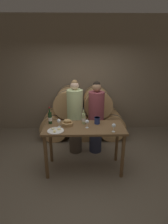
{
  "coord_description": "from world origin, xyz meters",
  "views": [
    {
      "loc": [
        -0.07,
        -3.01,
        2.27
      ],
      "look_at": [
        0.0,
        0.13,
        1.18
      ],
      "focal_mm": 28.0,
      "sensor_mm": 36.0,
      "label": 1
    }
  ],
  "objects_px": {
    "wine_bottle_red": "(50,118)",
    "cheese_plate": "(56,131)",
    "wine_bottle_white": "(84,119)",
    "wine_glass_left": "(87,122)",
    "bread_basket": "(67,123)",
    "wine_glass_center": "(114,126)",
    "wine_glass_far_left": "(59,121)",
    "person_right": "(96,118)",
    "person_left": "(75,117)",
    "blue_crock": "(97,120)",
    "tasting_table": "(84,134)"
  },
  "relations": [
    {
      "from": "bread_basket",
      "to": "wine_glass_left",
      "type": "bearing_deg",
      "value": -17.32
    },
    {
      "from": "tasting_table",
      "to": "blue_crock",
      "type": "bearing_deg",
      "value": 30.18
    },
    {
      "from": "person_right",
      "to": "blue_crock",
      "type": "relative_size",
      "value": 12.79
    },
    {
      "from": "bread_basket",
      "to": "wine_glass_center",
      "type": "bearing_deg",
      "value": -19.67
    },
    {
      "from": "tasting_table",
      "to": "person_right",
      "type": "relative_size",
      "value": 0.91
    },
    {
      "from": "tasting_table",
      "to": "bread_basket",
      "type": "xyz_separation_m",
      "value": [
        -0.32,
        0.08,
        0.19
      ]
    },
    {
      "from": "wine_glass_center",
      "to": "wine_bottle_red",
      "type": "bearing_deg",
      "value": 161.39
    },
    {
      "from": "wine_bottle_white",
      "to": "cheese_plate",
      "type": "relative_size",
      "value": 1.09
    },
    {
      "from": "wine_bottle_white",
      "to": "bread_basket",
      "type": "xyz_separation_m",
      "value": [
        -0.31,
        -0.07,
        -0.06
      ]
    },
    {
      "from": "wine_bottle_red",
      "to": "wine_glass_far_left",
      "type": "xyz_separation_m",
      "value": [
        0.19,
        -0.16,
        -0.0
      ]
    },
    {
      "from": "blue_crock",
      "to": "bread_basket",
      "type": "relative_size",
      "value": 0.63
    },
    {
      "from": "tasting_table",
      "to": "wine_bottle_white",
      "type": "distance_m",
      "value": 0.29
    },
    {
      "from": "tasting_table",
      "to": "wine_glass_far_left",
      "type": "distance_m",
      "value": 0.54
    },
    {
      "from": "person_right",
      "to": "wine_bottle_white",
      "type": "distance_m",
      "value": 0.62
    },
    {
      "from": "person_left",
      "to": "bread_basket",
      "type": "xyz_separation_m",
      "value": [
        -0.13,
        -0.59,
        0.11
      ]
    },
    {
      "from": "person_right",
      "to": "wine_bottle_red",
      "type": "xyz_separation_m",
      "value": [
        -0.95,
        -0.49,
        0.19
      ]
    },
    {
      "from": "blue_crock",
      "to": "wine_glass_left",
      "type": "relative_size",
      "value": 0.84
    },
    {
      "from": "bread_basket",
      "to": "wine_bottle_red",
      "type": "bearing_deg",
      "value": 164.01
    },
    {
      "from": "wine_glass_far_left",
      "to": "bread_basket",
      "type": "bearing_deg",
      "value": 20.79
    },
    {
      "from": "person_right",
      "to": "wine_glass_left",
      "type": "height_order",
      "value": "person_right"
    },
    {
      "from": "wine_bottle_red",
      "to": "bread_basket",
      "type": "distance_m",
      "value": 0.36
    },
    {
      "from": "bread_basket",
      "to": "wine_glass_far_left",
      "type": "height_order",
      "value": "wine_glass_far_left"
    },
    {
      "from": "person_left",
      "to": "wine_glass_center",
      "type": "relative_size",
      "value": 10.91
    },
    {
      "from": "person_left",
      "to": "person_right",
      "type": "xyz_separation_m",
      "value": [
        0.47,
        0.0,
        -0.01
      ]
    },
    {
      "from": "person_right",
      "to": "bread_basket",
      "type": "bearing_deg",
      "value": -135.52
    },
    {
      "from": "person_right",
      "to": "wine_glass_far_left",
      "type": "relative_size",
      "value": 10.73
    },
    {
      "from": "person_left",
      "to": "wine_glass_left",
      "type": "bearing_deg",
      "value": -71.21
    },
    {
      "from": "wine_bottle_white",
      "to": "cheese_plate",
      "type": "bearing_deg",
      "value": -147.76
    },
    {
      "from": "blue_crock",
      "to": "person_left",
      "type": "bearing_deg",
      "value": 130.71
    },
    {
      "from": "person_right",
      "to": "wine_bottle_red",
      "type": "relative_size",
      "value": 4.94
    },
    {
      "from": "person_left",
      "to": "wine_bottle_white",
      "type": "distance_m",
      "value": 0.58
    },
    {
      "from": "wine_bottle_white",
      "to": "wine_glass_left",
      "type": "bearing_deg",
      "value": -72.67
    },
    {
      "from": "person_left",
      "to": "bread_basket",
      "type": "height_order",
      "value": "person_left"
    },
    {
      "from": "blue_crock",
      "to": "wine_glass_far_left",
      "type": "distance_m",
      "value": 0.74
    },
    {
      "from": "person_right",
      "to": "wine_bottle_white",
      "type": "relative_size",
      "value": 5.18
    },
    {
      "from": "person_left",
      "to": "cheese_plate",
      "type": "height_order",
      "value": "person_left"
    },
    {
      "from": "wine_glass_center",
      "to": "person_right",
      "type": "bearing_deg",
      "value": 104.42
    },
    {
      "from": "wine_bottle_white",
      "to": "bread_basket",
      "type": "height_order",
      "value": "wine_bottle_white"
    },
    {
      "from": "wine_bottle_red",
      "to": "wine_glass_center",
      "type": "height_order",
      "value": "wine_bottle_red"
    },
    {
      "from": "wine_bottle_red",
      "to": "cheese_plate",
      "type": "height_order",
      "value": "wine_bottle_red"
    },
    {
      "from": "bread_basket",
      "to": "wine_glass_left",
      "type": "distance_m",
      "value": 0.39
    },
    {
      "from": "person_left",
      "to": "wine_glass_far_left",
      "type": "xyz_separation_m",
      "value": [
        -0.28,
        -0.65,
        0.18
      ]
    },
    {
      "from": "person_left",
      "to": "wine_bottle_white",
      "type": "bearing_deg",
      "value": -70.69
    },
    {
      "from": "blue_crock",
      "to": "bread_basket",
      "type": "distance_m",
      "value": 0.58
    },
    {
      "from": "blue_crock",
      "to": "cheese_plate",
      "type": "height_order",
      "value": "blue_crock"
    },
    {
      "from": "bread_basket",
      "to": "wine_glass_center",
      "type": "xyz_separation_m",
      "value": [
        0.83,
        -0.3,
        0.07
      ]
    },
    {
      "from": "blue_crock",
      "to": "wine_bottle_red",
      "type": "bearing_deg",
      "value": 178.45
    },
    {
      "from": "person_left",
      "to": "wine_glass_left",
      "type": "height_order",
      "value": "person_left"
    },
    {
      "from": "wine_glass_far_left",
      "to": "cheese_plate",
      "type": "bearing_deg",
      "value": -102.68
    },
    {
      "from": "person_left",
      "to": "person_right",
      "type": "distance_m",
      "value": 0.47
    }
  ]
}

